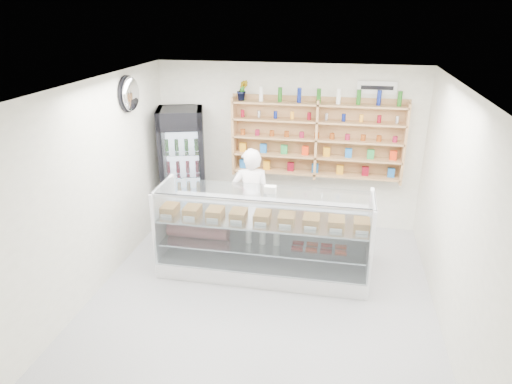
# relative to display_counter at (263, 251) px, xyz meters

# --- Properties ---
(room) EXTENTS (5.00, 5.00, 5.00)m
(room) POSITION_rel_display_counter_xyz_m (0.09, -0.66, 1.04)
(room) COLOR #A9AAAE
(room) RESTS_ON ground
(display_counter) EXTENTS (2.99, 0.89, 1.30)m
(display_counter) POSITION_rel_display_counter_xyz_m (0.00, 0.00, 0.00)
(display_counter) COLOR white
(display_counter) RESTS_ON floor
(shop_worker) EXTENTS (0.68, 0.52, 1.66)m
(shop_worker) POSITION_rel_display_counter_xyz_m (-0.33, 0.76, 0.47)
(shop_worker) COLOR white
(shop_worker) RESTS_ON floor
(drinks_cooler) EXTENTS (0.92, 0.90, 2.07)m
(drinks_cooler) POSITION_rel_display_counter_xyz_m (-1.68, 1.44, 0.68)
(drinks_cooler) COLOR black
(drinks_cooler) RESTS_ON floor
(wall_shelving) EXTENTS (2.84, 0.28, 1.33)m
(wall_shelving) POSITION_rel_display_counter_xyz_m (0.59, 1.68, 1.24)
(wall_shelving) COLOR tan
(wall_shelving) RESTS_ON back_wall
(potted_plant) EXTENTS (0.22, 0.19, 0.34)m
(potted_plant) POSITION_rel_display_counter_xyz_m (-0.66, 1.68, 2.01)
(potted_plant) COLOR #1E6626
(potted_plant) RESTS_ON wall_shelving
(security_mirror) EXTENTS (0.15, 0.50, 0.50)m
(security_mirror) POSITION_rel_display_counter_xyz_m (-2.08, 0.54, 2.09)
(security_mirror) COLOR silver
(security_mirror) RESTS_ON left_wall
(wall_sign) EXTENTS (0.62, 0.03, 0.20)m
(wall_sign) POSITION_rel_display_counter_xyz_m (1.49, 1.81, 2.09)
(wall_sign) COLOR white
(wall_sign) RESTS_ON back_wall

